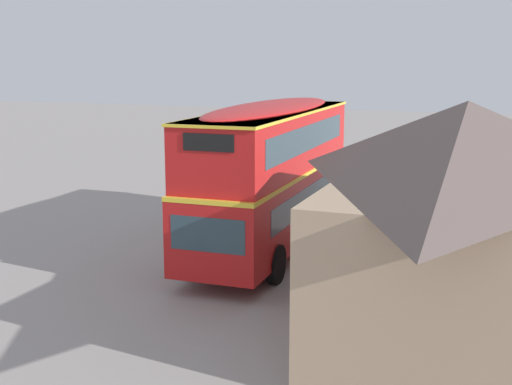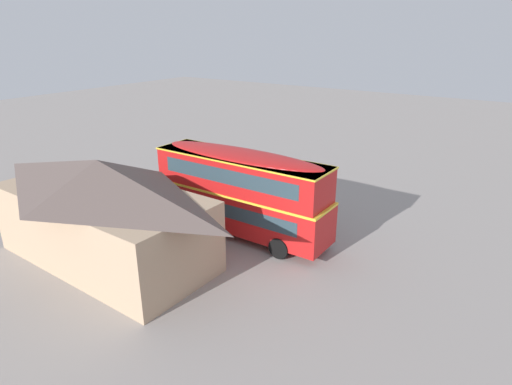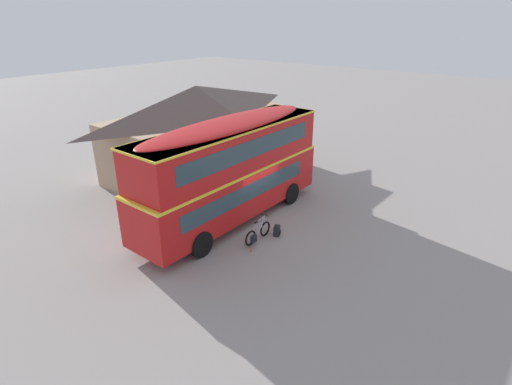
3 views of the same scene
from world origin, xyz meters
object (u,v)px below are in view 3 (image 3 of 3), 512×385
object	(u,v)px
double_decker_bus	(231,167)
backpack_on_ground	(277,230)
touring_bicycle	(257,233)
water_bottle_red_squeeze	(251,250)

from	to	relation	value
double_decker_bus	backpack_on_ground	bearing A→B (deg)	-89.61
touring_bicycle	backpack_on_ground	xyz separation A→B (m)	(0.91, -0.39, -0.11)
touring_bicycle	backpack_on_ground	bearing A→B (deg)	-23.08
touring_bicycle	backpack_on_ground	size ratio (longest dim) A/B	3.33
water_bottle_red_squeeze	touring_bicycle	bearing A→B (deg)	20.97
double_decker_bus	water_bottle_red_squeeze	distance (m)	4.00
backpack_on_ground	water_bottle_red_squeeze	distance (m)	1.78
touring_bicycle	backpack_on_ground	world-z (taller)	touring_bicycle
touring_bicycle	water_bottle_red_squeeze	bearing A→B (deg)	-159.03
backpack_on_ground	double_decker_bus	bearing A→B (deg)	90.39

